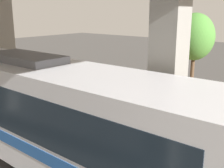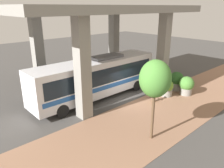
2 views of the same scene
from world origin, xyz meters
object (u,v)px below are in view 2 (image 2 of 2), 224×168
Objects in this scene: planter_front at (167,88)px; planter_back at (176,81)px; street_tree_near at (155,79)px; fire_hydrant at (154,97)px; bus at (96,76)px; planter_middle at (186,85)px.

planter_front is 0.88× the size of planter_back.
street_tree_near is (-3.35, 6.45, 3.07)m from planter_front.
fire_hydrant is at bearing 95.62° from planter_back.
street_tree_near is (-3.27, 4.49, 3.35)m from fire_hydrant.
fire_hydrant is at bearing 92.24° from planter_front.
planter_front is (-3.99, -4.91, -1.20)m from bus.
planter_back is at bearing -19.94° from planter_middle.
bus is 2.41× the size of street_tree_near.
bus is 6.44m from planter_front.
bus is at bearing 62.33° from planter_back.
planter_middle is 0.97× the size of planter_back.
planter_front is (0.08, -1.96, 0.29)m from fire_hydrant.
planter_back reaches higher than fire_hydrant.
bus reaches higher than planter_front.
planter_middle is at bearing -73.91° from street_tree_near.
bus reaches higher than planter_back.
street_tree_near is at bearing 117.43° from planter_front.
planter_back is (0.32, -2.08, 0.09)m from planter_front.
bus is 6.90× the size of planter_middle.
bus is 5.24m from fire_hydrant.
planter_middle reaches higher than fire_hydrant.
planter_middle reaches higher than planter_front.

